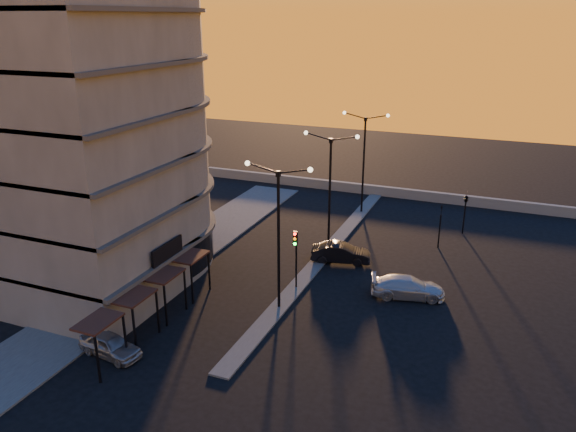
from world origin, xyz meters
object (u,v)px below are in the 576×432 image
(traffic_light_main, at_px, (296,250))
(car_hatchback, at_px, (110,345))
(streetlamp_mid, at_px, (330,183))
(car_wagon, at_px, (408,287))
(car_sedan, at_px, (341,253))

(traffic_light_main, relative_size, car_hatchback, 1.13)
(car_hatchback, bearing_deg, streetlamp_mid, -11.30)
(traffic_light_main, relative_size, car_wagon, 0.88)
(traffic_light_main, bearing_deg, car_hatchback, -120.00)
(streetlamp_mid, distance_m, car_wagon, 10.31)
(car_sedan, xyz_separation_m, car_wagon, (5.79, -3.70, -0.03))
(traffic_light_main, distance_m, car_hatchback, 13.19)
(car_hatchback, height_order, car_wagon, car_wagon)
(car_sedan, bearing_deg, car_hatchback, 140.63)
(car_wagon, bearing_deg, streetlamp_mid, 39.68)
(streetlamp_mid, xyz_separation_m, traffic_light_main, (0.00, -7.13, -2.70))
(streetlamp_mid, height_order, car_sedan, streetlamp_mid)
(traffic_light_main, xyz_separation_m, car_wagon, (7.32, 1.77, -2.19))
(car_hatchback, xyz_separation_m, car_sedan, (8.03, 16.73, 0.09))
(car_hatchback, distance_m, car_sedan, 18.56)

